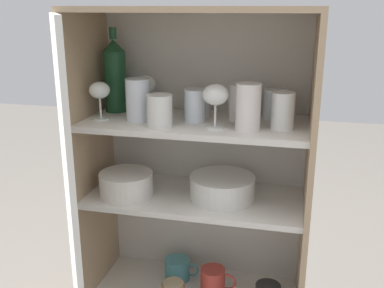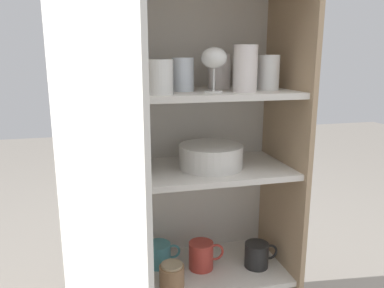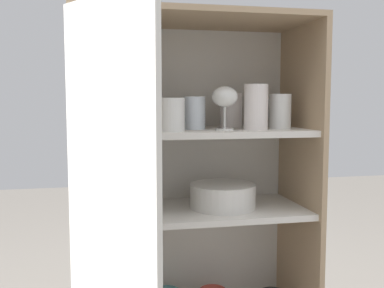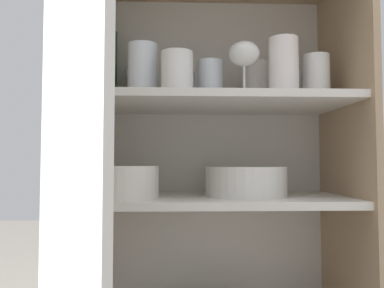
{
  "view_description": "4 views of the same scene",
  "coord_description": "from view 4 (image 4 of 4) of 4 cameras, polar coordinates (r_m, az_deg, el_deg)",
  "views": [
    {
      "loc": [
        0.32,
        -1.25,
        1.27
      ],
      "look_at": [
        -0.02,
        0.18,
        0.82
      ],
      "focal_mm": 42.0,
      "sensor_mm": 36.0,
      "label": 1
    },
    {
      "loc": [
        -0.27,
        -1.04,
        1.02
      ],
      "look_at": [
        0.04,
        0.22,
        0.71
      ],
      "focal_mm": 35.0,
      "sensor_mm": 36.0,
      "label": 2
    },
    {
      "loc": [
        -0.31,
        -1.28,
        1.0
      ],
      "look_at": [
        0.0,
        0.21,
        0.85
      ],
      "focal_mm": 42.0,
      "sensor_mm": 36.0,
      "label": 3
    },
    {
      "loc": [
        -0.09,
        -0.86,
        0.73
      ],
      "look_at": [
        -0.05,
        0.21,
        0.79
      ],
      "focal_mm": 35.0,
      "sensor_mm": 36.0,
      "label": 4
    }
  ],
  "objects": [
    {
      "name": "tumbler_glass_1",
      "position": [
        1.05,
        2.73,
        9.69
      ],
      "size": [
        0.07,
        0.07,
        0.11
      ],
      "color": "white",
      "rests_on": "shelf_board_upper"
    },
    {
      "name": "mixing_bowl_large",
      "position": [
        0.98,
        -10.52,
        -5.55
      ],
      "size": [
        0.19,
        0.19,
        0.08
      ],
      "color": "silver",
      "rests_on": "shelf_board_middle"
    },
    {
      "name": "cupboard_side_right",
      "position": [
        1.14,
        22.41,
        -7.93
      ],
      "size": [
        0.02,
        0.37,
        1.25
      ],
      "primitive_type": "cube",
      "color": "tan",
      "rests_on": "ground_plane"
    },
    {
      "name": "tumbler_glass_2",
      "position": [
        1.08,
        18.36,
        9.71
      ],
      "size": [
        0.07,
        0.07,
        0.12
      ],
      "color": "white",
      "rests_on": "shelf_board_upper"
    },
    {
      "name": "cupboard_back_panel",
      "position": [
        1.21,
        2.12,
        -7.81
      ],
      "size": [
        0.77,
        0.02,
        1.25
      ],
      "primitive_type": "cube",
      "color": "silver",
      "rests_on": "ground_plane"
    },
    {
      "name": "shelf_board_upper",
      "position": [
        1.05,
        2.79,
        6.23
      ],
      "size": [
        0.74,
        0.33,
        0.02
      ],
      "primitive_type": "cube",
      "color": "silver"
    },
    {
      "name": "tumbler_glass_4",
      "position": [
        0.96,
        -2.29,
        10.83
      ],
      "size": [
        0.08,
        0.08,
        0.1
      ],
      "color": "white",
      "rests_on": "shelf_board_upper"
    },
    {
      "name": "tumbler_glass_5",
      "position": [
        1.14,
        2.03,
        8.36
      ],
      "size": [
        0.08,
        0.08,
        0.09
      ],
      "color": "white",
      "rests_on": "shelf_board_upper"
    },
    {
      "name": "shelf_board_middle",
      "position": [
        1.04,
        2.83,
        -8.49
      ],
      "size": [
        0.74,
        0.33,
        0.02
      ],
      "primitive_type": "cube",
      "color": "silver"
    },
    {
      "name": "tumbler_glass_3",
      "position": [
        1.01,
        13.78,
        11.4
      ],
      "size": [
        0.08,
        0.08,
        0.15
      ],
      "color": "silver",
      "rests_on": "shelf_board_upper"
    },
    {
      "name": "wine_bottle",
      "position": [
        1.17,
        -13.29,
        12.36
      ],
      "size": [
        0.08,
        0.08,
        0.3
      ],
      "color": "#194728",
      "rests_on": "shelf_board_upper"
    },
    {
      "name": "wine_glass_1",
      "position": [
        1.04,
        -14.86,
        12.2
      ],
      "size": [
        0.07,
        0.07,
        0.13
      ],
      "color": "white",
      "rests_on": "shelf_board_upper"
    },
    {
      "name": "wine_glass_0",
      "position": [
        1.17,
        -8.15,
        10.39
      ],
      "size": [
        0.08,
        0.08,
        0.13
      ],
      "color": "white",
      "rests_on": "shelf_board_upper"
    },
    {
      "name": "cupboard_side_left",
      "position": [
        1.07,
        -17.92,
        -8.3
      ],
      "size": [
        0.02,
        0.37,
        1.25
      ],
      "primitive_type": "cube",
      "color": "tan",
      "rests_on": "ground_plane"
    },
    {
      "name": "wine_glass_2",
      "position": [
        1.0,
        7.93,
        13.17
      ],
      "size": [
        0.08,
        0.08,
        0.14
      ],
      "color": "white",
      "rests_on": "shelf_board_upper"
    },
    {
      "name": "plate_stack_white",
      "position": [
        1.04,
        8.22,
        -5.67
      ],
      "size": [
        0.22,
        0.22,
        0.08
      ],
      "color": "silver",
      "rests_on": "shelf_board_middle"
    },
    {
      "name": "tumbler_glass_0",
      "position": [
        1.03,
        -7.53,
        11.01
      ],
      "size": [
        0.08,
        0.08,
        0.14
      ],
      "color": "white",
      "rests_on": "shelf_board_upper"
    },
    {
      "name": "tumbler_glass_6",
      "position": [
        1.13,
        9.85,
        9.19
      ],
      "size": [
        0.08,
        0.08,
        0.12
      ],
      "color": "silver",
      "rests_on": "shelf_board_upper"
    },
    {
      "name": "tumbler_glass_7",
      "position": [
        1.19,
        14.88,
        8.15
      ],
      "size": [
        0.08,
        0.08,
        0.1
      ],
      "color": "white",
      "rests_on": "shelf_board_upper"
    },
    {
      "name": "cupboard_door",
      "position": [
        0.72,
        -18.38,
        -11.07
      ],
      "size": [
        0.22,
        0.33,
        1.25
      ],
      "color": "silver",
      "rests_on": "ground_plane"
    }
  ]
}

